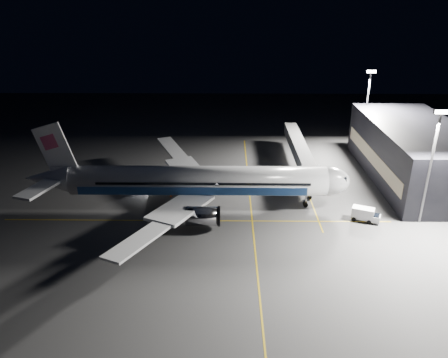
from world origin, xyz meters
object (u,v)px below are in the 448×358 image
floodlight_mast_south (432,158)px  safety_cone_c (171,195)px  safety_cone_a (212,196)px  floodlight_mast_north (367,104)px  service_truck (365,214)px  baggage_tug (153,185)px  airliner (193,181)px  jet_bridge (301,152)px  safety_cone_b (223,185)px

floodlight_mast_south → safety_cone_c: size_ratio=32.48×
safety_cone_a → safety_cone_c: (-8.31, 0.00, 0.05)m
floodlight_mast_north → service_truck: bearing=-104.4°
floodlight_mast_south → safety_cone_c: bearing=167.7°
safety_cone_a → baggage_tug: bearing=162.2°
baggage_tug → floodlight_mast_south: bearing=8.9°
airliner → safety_cone_c: size_ratio=96.47×
jet_bridge → floodlight_mast_north: size_ratio=1.66×
airliner → floodlight_mast_south: size_ratio=2.97×
airliner → safety_cone_b: size_ratio=114.92×
safety_cone_a → safety_cone_c: size_ratio=0.85×
jet_bridge → safety_cone_c: (-27.95, -14.06, -4.26)m
floodlight_mast_north → baggage_tug: bearing=-154.4°
baggage_tug → safety_cone_a: size_ratio=5.80×
jet_bridge → safety_cone_c: jet_bridge is taller
safety_cone_a → safety_cone_b: bearing=66.3°
jet_bridge → service_truck: (8.31, -23.74, -3.23)m
floodlight_mast_south → safety_cone_a: floodlight_mast_south is taller
baggage_tug → safety_cone_c: (4.17, -3.99, -0.53)m
airliner → baggage_tug: 12.82m
floodlight_mast_south → safety_cone_c: (-45.95, 10.01, -12.05)m
jet_bridge → baggage_tug: (-32.12, -10.06, -3.74)m
airliner → safety_cone_a: (3.43, 4.00, -4.89)m
safety_cone_b → safety_cone_c: safety_cone_c is taller
airliner → service_truck: airliner is taller
baggage_tug → safety_cone_b: size_ratio=5.85×
floodlight_mast_south → service_truck: bearing=178.0°
floodlight_mast_north → baggage_tug: size_ratio=6.62×
safety_cone_a → safety_cone_b: 5.46m
airliner → floodlight_mast_south: 42.13m
airliner → service_truck: bearing=-10.3°
floodlight_mast_south → safety_cone_a: (-37.64, 10.01, -12.10)m
service_truck → safety_cone_c: (-36.26, 9.68, -1.03)m
floodlight_mast_north → safety_cone_a: floodlight_mast_north is taller
jet_bridge → floodlight_mast_south: size_ratio=1.66×
airliner → floodlight_mast_north: (41.08, 31.99, 7.21)m
safety_cone_b → service_truck: bearing=-29.7°
airliner → floodlight_mast_north: size_ratio=2.97×
jet_bridge → floodlight_mast_north: (18.00, 13.93, 7.79)m
floodlight_mast_south → baggage_tug: size_ratio=6.62×
service_truck → safety_cone_a: (-27.95, 9.68, -1.08)m
jet_bridge → safety_cone_a: bearing=-144.4°
floodlight_mast_south → service_truck: floodlight_mast_south is taller
airliner → baggage_tug: bearing=138.5°
floodlight_mast_south → baggage_tug: bearing=164.4°
jet_bridge → floodlight_mast_north: 24.06m
floodlight_mast_south → safety_cone_a: 40.79m
service_truck → safety_cone_b: service_truck is taller
baggage_tug → floodlight_mast_north: bearing=50.1°
safety_cone_c → safety_cone_b: bearing=25.5°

